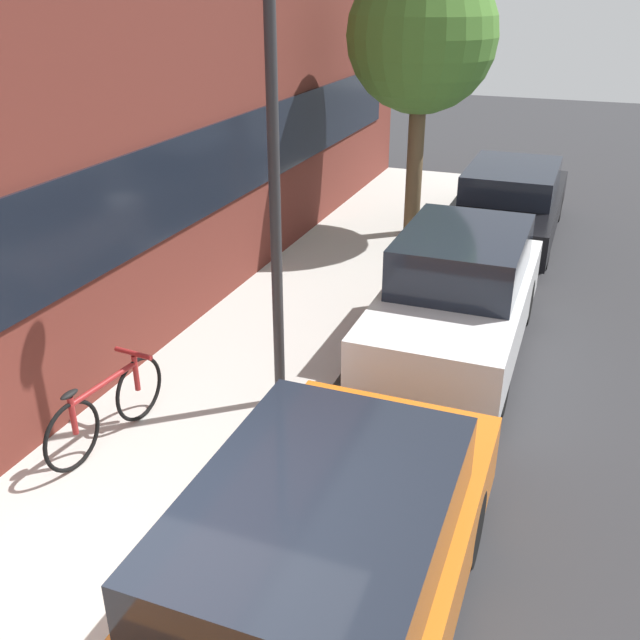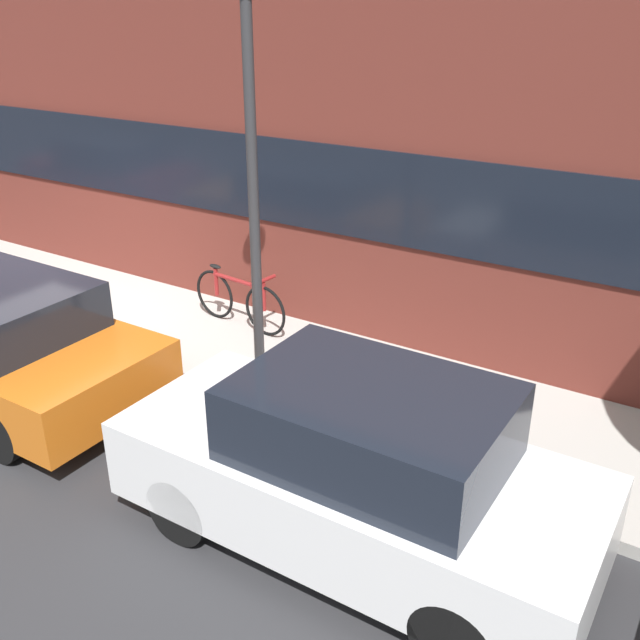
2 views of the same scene
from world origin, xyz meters
name	(u,v)px [view 1 (image 1 of 2)]	position (x,y,z in m)	size (l,w,h in m)	color
sidewalk_strip	(1,620)	(0.00, 1.13, 0.07)	(28.00, 2.26, 0.13)	#B2AFA8
parked_car_orange	(313,584)	(0.56, -1.05, 0.67)	(4.40, 1.78, 1.35)	#D16619
parked_car_white	(458,296)	(5.38, -1.05, 0.74)	(3.89, 1.61, 1.53)	silver
parked_car_black	(509,203)	(10.15, -1.05, 0.63)	(4.40, 1.73, 1.26)	black
bicycle	(107,407)	(2.06, 1.65, 0.52)	(1.60, 0.44, 0.78)	black
street_tree	(422,37)	(9.36, 0.52, 3.39)	(2.43, 2.43, 4.50)	brown
lamp_post	(273,151)	(3.33, 0.41, 2.80)	(0.32, 0.32, 4.28)	#2D2D30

